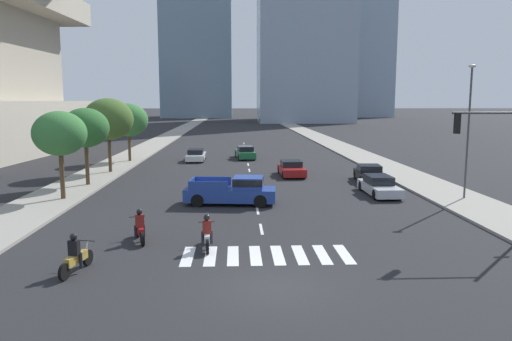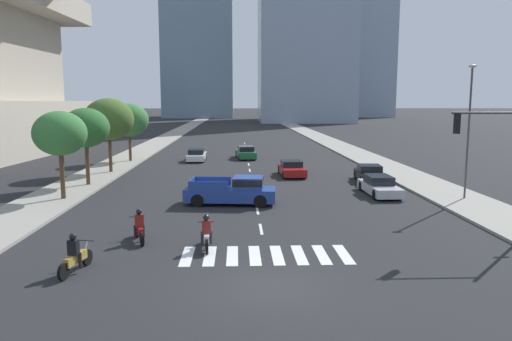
# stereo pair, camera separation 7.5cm
# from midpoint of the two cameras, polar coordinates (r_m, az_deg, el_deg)

# --- Properties ---
(ground_plane) EXTENTS (800.00, 800.00, 0.00)m
(ground_plane) POSITION_cam_midpoint_polar(r_m,az_deg,el_deg) (16.42, 1.92, -13.73)
(ground_plane) COLOR #232326
(sidewalk_east) EXTENTS (4.00, 260.00, 0.15)m
(sidewalk_east) POSITION_cam_midpoint_polar(r_m,az_deg,el_deg) (47.67, 14.56, 0.65)
(sidewalk_east) COLOR gray
(sidewalk_east) RESTS_ON ground
(sidewalk_west) EXTENTS (4.00, 260.00, 0.15)m
(sidewalk_west) POSITION_cam_midpoint_polar(r_m,az_deg,el_deg) (47.03, -16.64, 0.47)
(sidewalk_west) COLOR gray
(sidewalk_west) RESTS_ON ground
(crosswalk_near) EXTENTS (6.75, 2.51, 0.01)m
(crosswalk_near) POSITION_cam_midpoint_polar(r_m,az_deg,el_deg) (19.64, 1.15, -9.98)
(crosswalk_near) COLOR silver
(crosswalk_near) RESTS_ON ground
(lane_divider_center) EXTENTS (0.14, 50.00, 0.01)m
(lane_divider_center) POSITION_cam_midpoint_polar(r_m,az_deg,el_deg) (47.04, -0.98, 0.72)
(lane_divider_center) COLOR silver
(lane_divider_center) RESTS_ON ground
(motorcycle_lead) EXTENTS (0.70, 2.05, 1.49)m
(motorcycle_lead) POSITION_cam_midpoint_polar(r_m,az_deg,el_deg) (20.42, -5.93, -7.61)
(motorcycle_lead) COLOR black
(motorcycle_lead) RESTS_ON ground
(motorcycle_trailing) EXTENTS (0.80, 2.15, 1.49)m
(motorcycle_trailing) POSITION_cam_midpoint_polar(r_m,az_deg,el_deg) (18.74, -20.66, -9.57)
(motorcycle_trailing) COLOR black
(motorcycle_trailing) RESTS_ON ground
(motorcycle_third) EXTENTS (0.96, 1.97, 1.49)m
(motorcycle_third) POSITION_cam_midpoint_polar(r_m,az_deg,el_deg) (21.92, -13.70, -6.69)
(motorcycle_third) COLOR black
(motorcycle_third) RESTS_ON ground
(pickup_truck) EXTENTS (5.57, 2.46, 1.67)m
(pickup_truck) POSITION_cam_midpoint_polar(r_m,az_deg,el_deg) (28.86, -2.60, -2.42)
(pickup_truck) COLOR navy
(pickup_truck) RESTS_ON ground
(sedan_green_0) EXTENTS (2.24, 4.93, 1.36)m
(sedan_green_0) POSITION_cam_midpoint_polar(r_m,az_deg,el_deg) (51.94, -1.33, 2.12)
(sedan_green_0) COLOR #1E6038
(sedan_green_0) RESTS_ON ground
(sedan_white_1) EXTENTS (1.82, 4.69, 1.22)m
(sedan_white_1) POSITION_cam_midpoint_polar(r_m,az_deg,el_deg) (50.29, -7.15, 1.79)
(sedan_white_1) COLOR silver
(sedan_white_1) RESTS_ON ground
(sedan_black_2) EXTENTS (2.26, 4.39, 1.26)m
(sedan_black_2) POSITION_cam_midpoint_polar(r_m,az_deg,el_deg) (38.05, 13.23, -0.40)
(sedan_black_2) COLOR black
(sedan_black_2) RESTS_ON ground
(sedan_silver_3) EXTENTS (1.83, 4.73, 1.26)m
(sedan_silver_3) POSITION_cam_midpoint_polar(r_m,az_deg,el_deg) (32.86, 14.31, -1.78)
(sedan_silver_3) COLOR #B7BABF
(sedan_silver_3) RESTS_ON ground
(sedan_red_4) EXTENTS (2.01, 4.37, 1.24)m
(sedan_red_4) POSITION_cam_midpoint_polar(r_m,az_deg,el_deg) (39.99, 4.16, 0.20)
(sedan_red_4) COLOR maroon
(sedan_red_4) RESTS_ON ground
(traffic_signal_near) EXTENTS (3.92, 0.28, 5.87)m
(traffic_signal_near) POSITION_cam_midpoint_polar(r_m,az_deg,el_deg) (23.86, 26.97, 2.51)
(traffic_signal_near) COLOR #333335
(traffic_signal_near) RESTS_ON sidewalk_east
(street_lamp_east) EXTENTS (0.50, 0.24, 8.17)m
(street_lamp_east) POSITION_cam_midpoint_polar(r_m,az_deg,el_deg) (32.26, 23.82, 5.22)
(street_lamp_east) COLOR #3F3F42
(street_lamp_east) RESTS_ON sidewalk_east
(street_tree_nearest) EXTENTS (3.22, 3.22, 5.40)m
(street_tree_nearest) POSITION_cam_midpoint_polar(r_m,az_deg,el_deg) (31.76, -22.28, 4.05)
(street_tree_nearest) COLOR #4C3823
(street_tree_nearest) RESTS_ON sidewalk_west
(street_tree_second) EXTENTS (3.33, 3.33, 5.52)m
(street_tree_second) POSITION_cam_midpoint_polar(r_m,az_deg,el_deg) (36.56, -19.61, 4.76)
(street_tree_second) COLOR #4C3823
(street_tree_second) RESTS_ON sidewalk_west
(street_tree_third) EXTENTS (4.16, 4.16, 6.24)m
(street_tree_third) POSITION_cam_midpoint_polar(r_m,az_deg,el_deg) (42.66, -17.13, 5.81)
(street_tree_third) COLOR #4C3823
(street_tree_third) RESTS_ON sidewalk_west
(street_tree_fourth) EXTENTS (3.88, 3.88, 5.76)m
(street_tree_fourth) POSITION_cam_midpoint_polar(r_m,az_deg,el_deg) (50.12, -14.91, 5.79)
(street_tree_fourth) COLOR #4C3823
(street_tree_fourth) RESTS_ON sidewalk_west
(office_tower_left_skyline) EXTENTS (25.47, 29.03, 87.45)m
(office_tower_left_skyline) POSITION_cam_midpoint_polar(r_m,az_deg,el_deg) (192.00, -6.99, 19.29)
(office_tower_left_skyline) COLOR #7A93A8
(office_tower_left_skyline) RESTS_ON ground
(office_tower_right_skyline) EXTENTS (22.05, 23.32, 96.81)m
(office_tower_right_skyline) POSITION_cam_midpoint_polar(r_m,az_deg,el_deg) (201.34, 12.31, 18.93)
(office_tower_right_skyline) COLOR #8C9EB2
(office_tower_right_skyline) RESTS_ON ground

